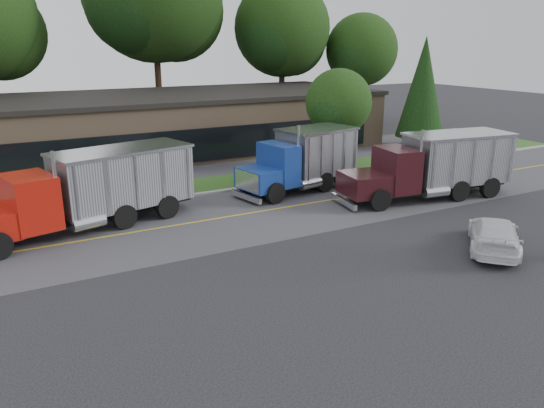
{
  "coord_description": "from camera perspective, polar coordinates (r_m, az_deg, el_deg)",
  "views": [
    {
      "loc": [
        -10.03,
        -13.04,
        7.99
      ],
      "look_at": [
        -0.41,
        4.71,
        1.8
      ],
      "focal_mm": 35.0,
      "sensor_mm": 36.0,
      "label": 1
    }
  ],
  "objects": [
    {
      "name": "dump_truck_red",
      "position": [
        24.74,
        -18.65,
        1.68
      ],
      "size": [
        10.72,
        4.9,
        3.36
      ],
      "rotation": [
        0.0,
        0.0,
        3.38
      ],
      "color": "black",
      "rests_on": "ground"
    },
    {
      "name": "dump_truck_blue",
      "position": [
        29.61,
        3.41,
        4.95
      ],
      "size": [
        7.38,
        3.84,
        3.36
      ],
      "rotation": [
        0.0,
        0.0,
        3.33
      ],
      "color": "black",
      "rests_on": "ground"
    },
    {
      "name": "dump_truck_maroon",
      "position": [
        29.36,
        17.26,
        4.13
      ],
      "size": [
        9.74,
        3.86,
        3.36
      ],
      "rotation": [
        0.0,
        0.0,
        3.0
      ],
      "color": "black",
      "rests_on": "ground"
    },
    {
      "name": "rally_car",
      "position": [
        22.92,
        22.77,
        -3.0
      ],
      "size": [
        4.53,
        4.42,
        1.31
      ],
      "primitive_type": "imported",
      "rotation": [
        0.0,
        0.0,
        2.33
      ],
      "color": "white",
      "rests_on": "ground"
    },
    {
      "name": "far_parking",
      "position": [
        35.44,
        -11.28,
        3.69
      ],
      "size": [
        60.0,
        7.0,
        0.02
      ],
      "primitive_type": "cube",
      "color": "#535358",
      "rests_on": "ground"
    },
    {
      "name": "grass_verge",
      "position": [
        30.83,
        -8.47,
        1.84
      ],
      "size": [
        60.0,
        3.4,
        0.03
      ],
      "primitive_type": "cube",
      "color": "#2B5C1F",
      "rests_on": "ground"
    },
    {
      "name": "evergreen_right",
      "position": [
        43.32,
        15.91,
        11.99
      ],
      "size": [
        3.72,
        3.72,
        8.46
      ],
      "color": "#382619",
      "rests_on": "ground"
    },
    {
      "name": "strip_mall",
      "position": [
        41.28,
        -11.32,
        8.38
      ],
      "size": [
        32.0,
        12.0,
        4.0
      ],
      "primitive_type": "cube",
      "color": "#927359",
      "rests_on": "ground"
    },
    {
      "name": "curb",
      "position": [
        29.2,
        -7.24,
        1.03
      ],
      "size": [
        60.0,
        0.3,
        0.12
      ],
      "primitive_type": "cube",
      "color": "#9E9E99",
      "rests_on": "ground"
    },
    {
      "name": "tree_far_e",
      "position": [
        55.81,
        9.64,
        15.67
      ],
      "size": [
        7.55,
        7.11,
        10.77
      ],
      "color": "#382619",
      "rests_on": "ground"
    },
    {
      "name": "center_line",
      "position": [
        25.5,
        -3.78,
        -1.25
      ],
      "size": [
        60.0,
        0.12,
        0.01
      ],
      "primitive_type": "cube",
      "color": "gold",
      "rests_on": "ground"
    },
    {
      "name": "road",
      "position": [
        25.5,
        -3.78,
        -1.25
      ],
      "size": [
        60.0,
        8.0,
        0.02
      ],
      "primitive_type": "cube",
      "color": "#535358",
      "rests_on": "ground"
    },
    {
      "name": "tree_far_d",
      "position": [
        53.06,
        1.17,
        17.91
      ],
      "size": [
        9.65,
        9.09,
        13.77
      ],
      "color": "#382619",
      "rests_on": "ground"
    },
    {
      "name": "tree_verge",
      "position": [
        34.76,
        7.21,
        10.47
      ],
      "size": [
        4.5,
        4.24,
        6.43
      ],
      "color": "#382619",
      "rests_on": "ground"
    },
    {
      "name": "ground",
      "position": [
        18.29,
        8.31,
        -9.06
      ],
      "size": [
        140.0,
        140.0,
        0.0
      ],
      "primitive_type": "plane",
      "color": "#36363B",
      "rests_on": "ground"
    }
  ]
}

